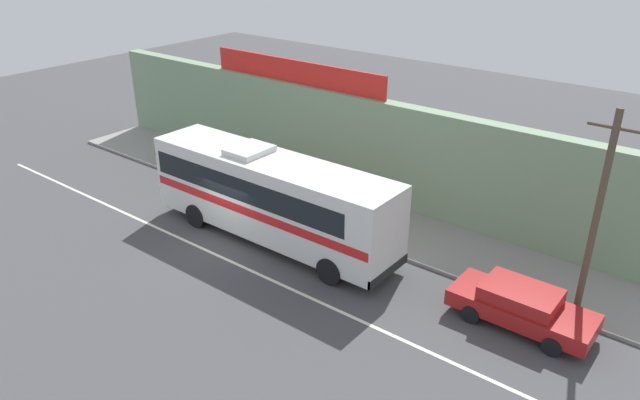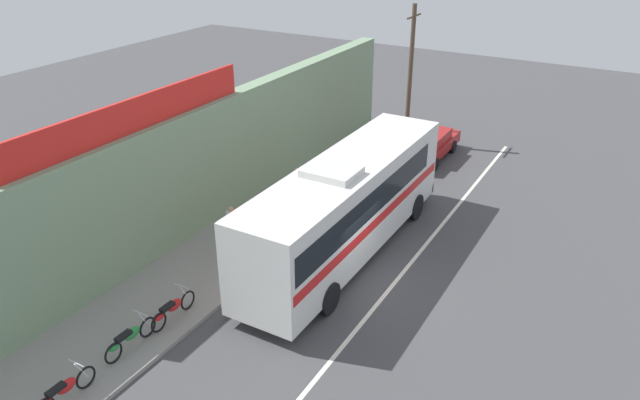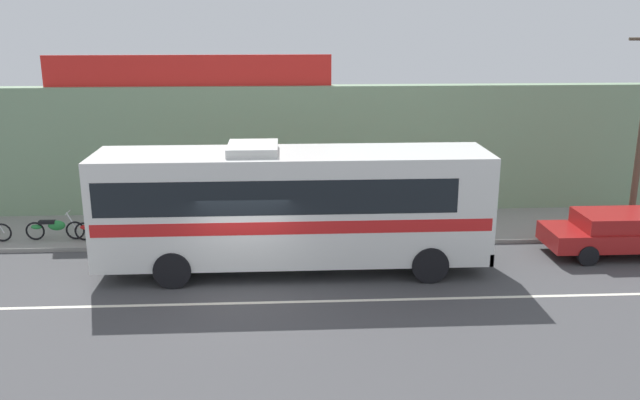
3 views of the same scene
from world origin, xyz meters
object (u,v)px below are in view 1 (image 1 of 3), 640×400
at_px(motorcycle_red, 166,154).
at_px(pedestrian_by_curb, 361,200).
at_px(motorcycle_orange, 215,172).
at_px(pedestrian_far_right, 298,177).
at_px(parked_car, 521,306).
at_px(motorcycle_blue, 196,164).
at_px(utility_pole, 597,214).
at_px(intercity_bus, 270,194).

height_order(motorcycle_red, pedestrian_by_curb, pedestrian_by_curb).
xyz_separation_m(motorcycle_red, motorcycle_orange, (3.90, -0.03, 0.00)).
xyz_separation_m(motorcycle_red, pedestrian_far_right, (8.32, 1.09, 0.50)).
bearing_deg(parked_car, motorcycle_blue, 173.58).
relative_size(parked_car, pedestrian_far_right, 2.84).
relative_size(utility_pole, motorcycle_red, 3.72).
bearing_deg(pedestrian_far_right, motorcycle_red, -172.56).
bearing_deg(parked_car, motorcycle_orange, 173.39).
distance_m(pedestrian_far_right, pedestrian_by_curb, 3.85).
bearing_deg(motorcycle_red, motorcycle_blue, 2.35).
height_order(intercity_bus, parked_car, intercity_bus).
bearing_deg(intercity_bus, motorcycle_red, 165.29).
bearing_deg(pedestrian_by_curb, utility_pole, -5.54).
xyz_separation_m(motorcycle_orange, pedestrian_far_right, (4.43, 1.12, 0.50)).
distance_m(motorcycle_red, pedestrian_far_right, 8.41).
distance_m(utility_pole, motorcycle_red, 21.76).
distance_m(motorcycle_blue, pedestrian_by_curb, 9.89).
height_order(motorcycle_red, motorcycle_orange, same).
relative_size(motorcycle_orange, pedestrian_far_right, 1.18).
relative_size(motorcycle_blue, motorcycle_orange, 1.01).
xyz_separation_m(parked_car, utility_pole, (1.30, 1.70, 3.03)).
bearing_deg(pedestrian_by_curb, motorcycle_red, -176.75).
relative_size(intercity_bus, utility_pole, 1.60).
bearing_deg(pedestrian_far_right, utility_pole, -5.66).
bearing_deg(motorcycle_blue, parked_car, -6.42).
bearing_deg(motorcycle_orange, intercity_bus, -23.01).
bearing_deg(motorcycle_orange, motorcycle_blue, 175.55).
distance_m(utility_pole, motorcycle_orange, 17.91).
xyz_separation_m(intercity_bus, motorcycle_red, (-10.02, 2.63, -1.50)).
distance_m(intercity_bus, motorcycle_orange, 6.82).
bearing_deg(intercity_bus, pedestrian_by_curb, 57.31).
bearing_deg(utility_pole, motorcycle_orange, 179.39).
distance_m(intercity_bus, pedestrian_far_right, 4.21).
relative_size(intercity_bus, pedestrian_far_right, 6.98).
xyz_separation_m(utility_pole, motorcycle_blue, (-19.22, 0.31, -3.21)).
bearing_deg(utility_pole, pedestrian_by_curb, 174.46).
height_order(motorcycle_orange, pedestrian_far_right, pedestrian_far_right).
bearing_deg(motorcycle_blue, pedestrian_by_curb, 3.46).
xyz_separation_m(motorcycle_red, pedestrian_by_curb, (12.15, 0.69, 0.60)).
distance_m(motorcycle_orange, pedestrian_far_right, 4.59).
xyz_separation_m(intercity_bus, pedestrian_far_right, (-1.70, 3.72, -1.00)).
bearing_deg(pedestrian_far_right, parked_car, -14.20).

